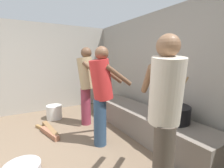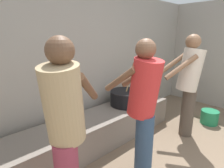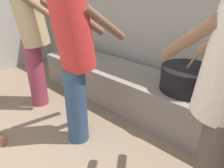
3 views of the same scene
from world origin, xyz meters
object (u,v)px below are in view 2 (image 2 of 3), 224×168
(cooking_pot_main, at_px, (126,98))
(bucket_green_plastic, at_px, (209,117))
(cook_in_red_shirt, at_px, (144,103))
(cook_in_tan_shirt, at_px, (65,124))
(cook_in_cream_shirt, at_px, (189,81))

(cooking_pot_main, bearing_deg, bucket_green_plastic, -36.37)
(cook_in_red_shirt, height_order, bucket_green_plastic, cook_in_red_shirt)
(cook_in_tan_shirt, distance_m, cook_in_cream_shirt, 2.06)
(cook_in_cream_shirt, height_order, cook_in_red_shirt, cook_in_cream_shirt)
(cook_in_red_shirt, relative_size, bucket_green_plastic, 5.19)
(cook_in_tan_shirt, relative_size, cook_in_cream_shirt, 1.00)
(cook_in_cream_shirt, distance_m, bucket_green_plastic, 1.07)
(cooking_pot_main, xyz_separation_m, cook_in_tan_shirt, (-1.52, -0.75, 0.35))
(cook_in_red_shirt, bearing_deg, cook_in_cream_shirt, 2.92)
(cook_in_cream_shirt, xyz_separation_m, cook_in_red_shirt, (-1.19, -0.06, -0.02))
(cooking_pot_main, relative_size, cook_in_tan_shirt, 0.44)
(cooking_pot_main, bearing_deg, cook_in_cream_shirt, -55.64)
(cooking_pot_main, xyz_separation_m, cook_in_cream_shirt, (0.54, -0.79, 0.35))
(cook_in_tan_shirt, bearing_deg, cook_in_cream_shirt, -1.17)
(cooking_pot_main, height_order, cook_in_red_shirt, cook_in_red_shirt)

